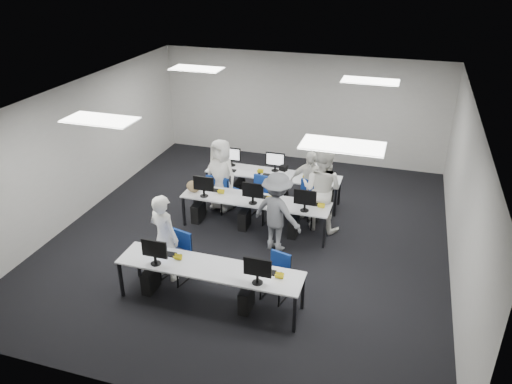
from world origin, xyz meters
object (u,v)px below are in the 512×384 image
(student_1, at_px, (322,189))
(student_2, at_px, (221,175))
(desk_mid, at_px, (255,202))
(chair_7, at_px, (318,206))
(student_3, at_px, (309,185))
(student_0, at_px, (164,237))
(chair_6, at_px, (273,200))
(chair_3, at_px, (259,206))
(chair_5, at_px, (227,197))
(chair_1, at_px, (276,284))
(chair_0, at_px, (177,265))
(photographer, at_px, (277,212))
(desk_front, at_px, (209,269))
(chair_2, at_px, (214,201))
(chair_4, at_px, (306,211))

(student_1, xyz_separation_m, student_2, (-2.36, 0.23, -0.08))
(desk_mid, relative_size, chair_7, 3.34)
(student_2, distance_m, student_3, 2.03)
(student_0, bearing_deg, chair_6, -91.69)
(chair_3, relative_size, student_3, 0.62)
(chair_5, xyz_separation_m, student_3, (1.91, 0.12, 0.53))
(desk_mid, xyz_separation_m, chair_1, (1.03, -2.12, -0.42))
(chair_0, distance_m, photographer, 2.20)
(chair_3, height_order, student_3, student_3)
(desk_front, relative_size, chair_3, 3.24)
(desk_mid, xyz_separation_m, chair_5, (-0.95, 0.81, -0.42))
(chair_1, xyz_separation_m, chair_3, (-1.09, 2.59, 0.05))
(chair_3, xyz_separation_m, student_0, (-0.99, -2.61, 0.54))
(chair_5, bearing_deg, chair_0, -67.31)
(desk_front, distance_m, chair_6, 3.57)
(desk_mid, xyz_separation_m, student_3, (0.97, 0.94, 0.11))
(chair_6, relative_size, student_3, 0.55)
(chair_3, bearing_deg, chair_6, 78.77)
(chair_0, height_order, chair_1, chair_0)
(student_1, bearing_deg, chair_2, 12.34)
(desk_mid, bearing_deg, chair_0, -112.02)
(student_0, height_order, photographer, student_0)
(desk_mid, relative_size, student_3, 2.02)
(chair_7, relative_size, student_0, 0.56)
(chair_6, bearing_deg, chair_3, -93.84)
(student_2, bearing_deg, chair_1, -35.04)
(chair_2, xyz_separation_m, student_2, (0.11, 0.20, 0.59))
(chair_6, xyz_separation_m, student_2, (-1.17, -0.21, 0.57))
(desk_front, xyz_separation_m, chair_3, (-0.06, 3.07, -0.37))
(desk_front, xyz_separation_m, chair_5, (-0.95, 3.41, -0.42))
(desk_mid, height_order, chair_5, chair_5)
(chair_5, bearing_deg, student_3, 24.56)
(student_2, relative_size, student_3, 1.07)
(chair_2, relative_size, chair_3, 0.84)
(chair_3, distance_m, student_0, 2.84)
(desk_front, bearing_deg, chair_4, 72.74)
(desk_mid, relative_size, photographer, 1.92)
(chair_0, height_order, student_0, student_0)
(desk_front, bearing_deg, chair_5, 105.51)
(chair_2, relative_size, student_0, 0.49)
(chair_3, relative_size, student_2, 0.58)
(chair_6, bearing_deg, chair_7, 15.52)
(chair_7, bearing_deg, desk_mid, -150.21)
(student_2, bearing_deg, chair_0, -67.32)
(chair_3, relative_size, student_1, 0.53)
(chair_2, distance_m, chair_4, 2.16)
(chair_5, bearing_deg, chair_7, 23.62)
(chair_6, bearing_deg, student_3, 16.49)
(chair_2, height_order, student_3, student_3)
(chair_3, height_order, chair_7, chair_3)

